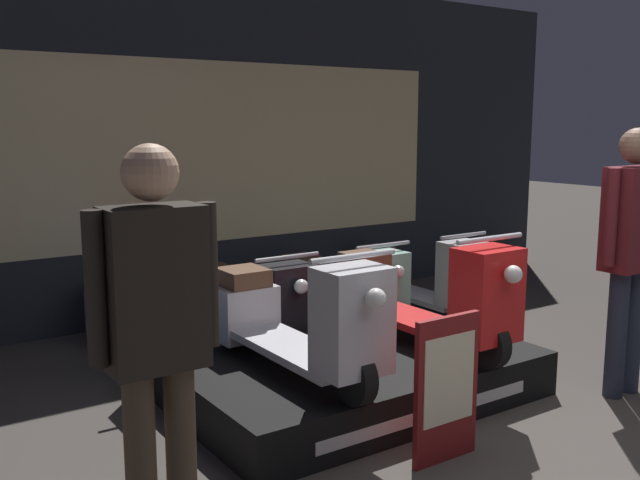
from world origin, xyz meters
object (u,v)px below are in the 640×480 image
(scooter_display_right, at_px, (421,297))
(scooter_backrow_2, at_px, (340,290))
(scooter_backrow_0, at_px, (142,321))
(scooter_backrow_1, at_px, (250,304))
(scooter_backrow_3, at_px, (417,277))
(scooter_display_left, at_px, (294,321))
(person_right_browsing, at_px, (631,241))
(price_sign_board, at_px, (446,388))
(person_left_browsing, at_px, (156,324))

(scooter_display_right, distance_m, scooter_backrow_2, 1.61)
(scooter_backrow_0, relative_size, scooter_backrow_2, 1.00)
(scooter_backrow_0, bearing_deg, scooter_backrow_2, 0.00)
(scooter_backrow_0, xyz_separation_m, scooter_backrow_1, (0.93, 0.00, 0.00))
(scooter_backrow_3, bearing_deg, scooter_backrow_0, 180.00)
(scooter_display_left, distance_m, scooter_backrow_3, 2.85)
(scooter_display_right, bearing_deg, scooter_display_left, 180.00)
(scooter_display_left, bearing_deg, scooter_backrow_0, 104.99)
(scooter_display_left, distance_m, scooter_backrow_1, 1.64)
(scooter_backrow_2, xyz_separation_m, person_right_browsing, (0.61, -2.43, 0.73))
(price_sign_board, bearing_deg, person_right_browsing, 1.14)
(scooter_display_left, xyz_separation_m, scooter_backrow_3, (2.38, 1.52, -0.30))
(scooter_display_left, relative_size, price_sign_board, 2.08)
(scooter_display_right, distance_m, price_sign_board, 1.17)
(scooter_display_right, relative_size, scooter_backrow_1, 1.00)
(scooter_display_right, relative_size, price_sign_board, 2.08)
(scooter_backrow_2, relative_size, scooter_backrow_3, 1.00)
(person_left_browsing, height_order, price_sign_board, person_left_browsing)
(scooter_backrow_2, bearing_deg, scooter_backrow_0, 180.00)
(scooter_backrow_3, bearing_deg, person_right_browsing, -97.42)
(scooter_display_right, xyz_separation_m, scooter_backrow_1, (-0.52, 1.52, -0.30))
(scooter_display_left, distance_m, scooter_backrow_0, 1.61)
(scooter_display_left, relative_size, person_right_browsing, 0.94)
(scooter_display_left, distance_m, person_left_browsing, 1.57)
(scooter_backrow_2, relative_size, person_right_browsing, 0.94)
(person_left_browsing, xyz_separation_m, person_right_browsing, (3.29, 0.00, 0.03))
(scooter_backrow_0, xyz_separation_m, scooter_backrow_3, (2.79, 0.00, 0.00))
(scooter_display_right, relative_size, scooter_backrow_3, 1.00)
(scooter_display_left, bearing_deg, scooter_display_right, 0.00)
(scooter_backrow_2, bearing_deg, scooter_display_left, -133.62)
(scooter_display_right, xyz_separation_m, price_sign_board, (-0.66, -0.94, -0.22))
(scooter_backrow_1, xyz_separation_m, person_left_browsing, (-1.75, -2.43, 0.70))
(scooter_backrow_1, relative_size, scooter_backrow_2, 1.00)
(scooter_display_right, distance_m, scooter_backrow_1, 1.64)
(scooter_backrow_2, height_order, person_right_browsing, person_right_browsing)
(scooter_display_left, xyz_separation_m, scooter_backrow_0, (-0.41, 1.52, -0.30))
(scooter_backrow_1, relative_size, person_left_browsing, 0.96)
(scooter_display_right, bearing_deg, scooter_backrow_2, 75.09)
(person_left_browsing, bearing_deg, price_sign_board, -1.19)
(scooter_display_right, xyz_separation_m, scooter_backrow_3, (1.34, 1.52, -0.30))
(scooter_backrow_1, bearing_deg, scooter_backrow_2, 0.00)
(scooter_backrow_0, distance_m, scooter_backrow_3, 2.79)
(scooter_backrow_1, relative_size, scooter_backrow_3, 1.00)
(scooter_display_left, bearing_deg, scooter_backrow_1, 71.09)
(scooter_backrow_3, height_order, person_left_browsing, person_left_browsing)
(scooter_backrow_0, distance_m, scooter_backrow_2, 1.86)
(scooter_display_left, bearing_deg, scooter_backrow_2, 46.38)
(person_left_browsing, distance_m, price_sign_board, 1.72)
(scooter_backrow_2, bearing_deg, person_left_browsing, -137.74)
(scooter_backrow_0, height_order, scooter_backrow_1, same)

